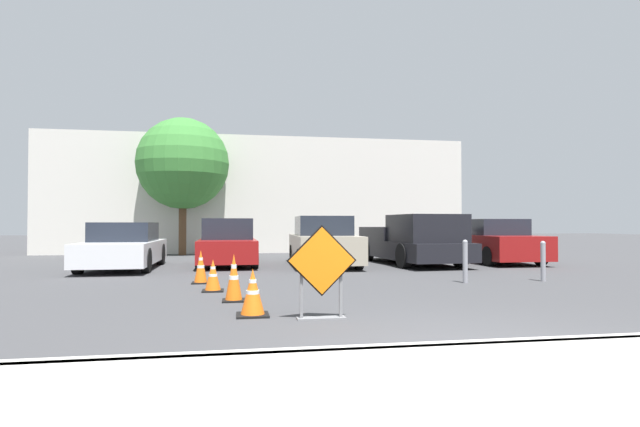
# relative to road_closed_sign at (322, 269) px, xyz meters

# --- Properties ---
(ground_plane) EXTENTS (96.00, 96.00, 0.00)m
(ground_plane) POSITION_rel_road_closed_sign_xyz_m (1.28, 7.87, -0.69)
(ground_plane) COLOR #3D3D3F
(sidewalk_strip) EXTENTS (29.87, 2.93, 0.14)m
(sidewalk_strip) POSITION_rel_road_closed_sign_xyz_m (1.28, -3.60, -0.62)
(sidewalk_strip) COLOR #ADAAA3
(sidewalk_strip) RESTS_ON ground_plane
(curb_lip) EXTENTS (29.87, 0.20, 0.14)m
(curb_lip) POSITION_rel_road_closed_sign_xyz_m (1.28, -2.13, -0.62)
(curb_lip) COLOR #ADAAA3
(curb_lip) RESTS_ON ground_plane
(road_closed_sign) EXTENTS (0.98, 0.20, 1.30)m
(road_closed_sign) POSITION_rel_road_closed_sign_xyz_m (0.00, 0.00, 0.00)
(road_closed_sign) COLOR black
(road_closed_sign) RESTS_ON ground_plane
(traffic_cone_nearest) EXTENTS (0.46, 0.46, 0.67)m
(traffic_cone_nearest) POSITION_rel_road_closed_sign_xyz_m (-0.93, 0.42, -0.36)
(traffic_cone_nearest) COLOR black
(traffic_cone_nearest) RESTS_ON ground_plane
(traffic_cone_second) EXTENTS (0.39, 0.39, 0.81)m
(traffic_cone_second) POSITION_rel_road_closed_sign_xyz_m (-1.19, 1.83, -0.29)
(traffic_cone_second) COLOR black
(traffic_cone_second) RESTS_ON ground_plane
(traffic_cone_third) EXTENTS (0.41, 0.41, 0.62)m
(traffic_cone_third) POSITION_rel_road_closed_sign_xyz_m (-1.60, 3.16, -0.39)
(traffic_cone_third) COLOR black
(traffic_cone_third) RESTS_ON ground_plane
(traffic_cone_fourth) EXTENTS (0.38, 0.38, 0.74)m
(traffic_cone_fourth) POSITION_rel_road_closed_sign_xyz_m (-1.92, 4.54, -0.33)
(traffic_cone_fourth) COLOR black
(traffic_cone_fourth) RESTS_ON ground_plane
(parked_car_nearest) EXTENTS (1.93, 4.60, 1.36)m
(parked_car_nearest) POSITION_rel_road_closed_sign_xyz_m (-4.37, 8.60, -0.05)
(parked_car_nearest) COLOR silver
(parked_car_nearest) RESTS_ON ground_plane
(parked_car_second) EXTENTS (1.81, 4.09, 1.48)m
(parked_car_second) POSITION_rel_road_closed_sign_xyz_m (-1.39, 9.32, -0.02)
(parked_car_second) COLOR maroon
(parked_car_second) RESTS_ON ground_plane
(parked_car_third) EXTENTS (2.03, 4.57, 1.56)m
(parked_car_third) POSITION_rel_road_closed_sign_xyz_m (1.59, 8.73, 0.02)
(parked_car_third) COLOR #A39984
(parked_car_third) RESTS_ON ground_plane
(pickup_truck) EXTENTS (2.37, 5.49, 1.60)m
(pickup_truck) POSITION_rel_road_closed_sign_xyz_m (4.58, 8.64, 0.03)
(pickup_truck) COLOR black
(pickup_truck) RESTS_ON ground_plane
(parked_car_fourth) EXTENTS (1.99, 4.09, 1.48)m
(parked_car_fourth) POSITION_rel_road_closed_sign_xyz_m (7.53, 8.90, -0.00)
(parked_car_fourth) COLOR maroon
(parked_car_fourth) RESTS_ON ground_plane
(bollard_nearest) EXTENTS (0.12, 0.12, 0.96)m
(bollard_nearest) POSITION_rel_road_closed_sign_xyz_m (3.89, 3.63, -0.18)
(bollard_nearest) COLOR gray
(bollard_nearest) RESTS_ON ground_plane
(bollard_second) EXTENTS (0.12, 0.12, 0.92)m
(bollard_second) POSITION_rel_road_closed_sign_xyz_m (5.80, 3.63, -0.20)
(bollard_second) COLOR gray
(bollard_second) RESTS_ON ground_plane
(building_facade_backdrop) EXTENTS (19.36, 5.00, 5.33)m
(building_facade_backdrop) POSITION_rel_road_closed_sign_xyz_m (-0.02, 18.30, 1.98)
(building_facade_backdrop) COLOR beige
(building_facade_backdrop) RESTS_ON ground_plane
(street_tree_behind_lot) EXTENTS (3.85, 3.85, 5.79)m
(street_tree_behind_lot) POSITION_rel_road_closed_sign_xyz_m (-3.34, 14.92, 3.17)
(street_tree_behind_lot) COLOR #513823
(street_tree_behind_lot) RESTS_ON ground_plane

